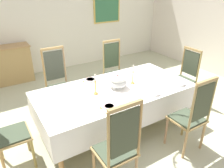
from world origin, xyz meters
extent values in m
cube|color=#B7BC9A|center=(0.00, 0.00, -0.02)|extent=(7.10, 5.86, 0.04)
cube|color=silver|center=(0.00, 2.97, 1.65)|extent=(7.10, 0.08, 3.29)
cylinder|color=#AF7F48|center=(-1.12, -0.74, 0.36)|extent=(0.07, 0.07, 0.71)
cylinder|color=#9F854F|center=(1.12, -0.74, 0.36)|extent=(0.07, 0.07, 0.71)
cylinder|color=#9F8155|center=(-1.12, 0.25, 0.36)|extent=(0.07, 0.07, 0.71)
cylinder|color=tan|center=(1.12, 0.25, 0.36)|extent=(0.07, 0.07, 0.71)
cube|color=#A48850|center=(0.00, -0.25, 0.67)|extent=(2.33, 1.07, 0.08)
cube|color=#A88851|center=(0.00, -0.25, 0.73)|extent=(2.45, 1.19, 0.03)
cube|color=white|center=(0.00, -0.25, 0.74)|extent=(2.47, 1.21, 0.00)
cube|color=white|center=(0.00, -0.84, 0.54)|extent=(2.47, 0.00, 0.41)
cube|color=white|center=(0.00, 0.35, 0.54)|extent=(2.47, 0.00, 0.41)
cube|color=white|center=(-1.23, -0.25, 0.54)|extent=(0.00, 1.21, 0.41)
cube|color=white|center=(1.23, -0.25, 0.54)|extent=(0.00, 1.21, 0.41)
cylinder|color=tan|center=(-0.79, -1.00, 0.24)|extent=(0.04, 0.04, 0.47)
cylinder|color=#AB8355|center=(-0.41, -1.00, 0.24)|extent=(0.04, 0.04, 0.47)
cube|color=#A88851|center=(-0.60, -1.18, 0.48)|extent=(0.44, 0.42, 0.03)
cube|color=#3E4B37|center=(-0.60, -1.18, 0.51)|extent=(0.40, 0.38, 0.02)
cylinder|color=#A3844D|center=(-0.79, -1.37, 0.85)|extent=(0.03, 0.03, 0.71)
cylinder|color=#AA7F48|center=(-0.40, -1.37, 0.85)|extent=(0.03, 0.03, 0.71)
cube|color=#3F4732|center=(-0.60, -1.37, 0.89)|extent=(0.34, 0.02, 0.54)
cube|color=#A88851|center=(-0.60, -1.37, 1.20)|extent=(0.40, 0.04, 0.04)
cylinder|color=tan|center=(-0.41, 0.51, 0.24)|extent=(0.04, 0.04, 0.47)
cylinder|color=#9E8A4B|center=(-0.79, 0.51, 0.24)|extent=(0.04, 0.04, 0.47)
cylinder|color=#A28355|center=(-0.41, 0.87, 0.24)|extent=(0.04, 0.04, 0.47)
cylinder|color=tan|center=(-0.79, 0.87, 0.24)|extent=(0.04, 0.04, 0.47)
cube|color=#A88851|center=(-0.60, 0.69, 0.48)|extent=(0.44, 0.42, 0.03)
cube|color=#3E4B37|center=(-0.60, 0.69, 0.51)|extent=(0.40, 0.38, 0.02)
cylinder|color=#9F7F57|center=(-0.40, 0.88, 0.85)|extent=(0.03, 0.03, 0.71)
cylinder|color=#A97F48|center=(-0.79, 0.88, 0.85)|extent=(0.03, 0.03, 0.71)
cube|color=#41473A|center=(-0.60, 0.88, 0.89)|extent=(0.34, 0.02, 0.54)
cube|color=#A88851|center=(-0.60, 0.88, 1.21)|extent=(0.40, 0.04, 0.04)
cylinder|color=#A67F5A|center=(0.44, -1.00, 0.24)|extent=(0.04, 0.04, 0.47)
cylinder|color=#A9904B|center=(0.82, -1.00, 0.24)|extent=(0.04, 0.04, 0.47)
cylinder|color=#A47F52|center=(0.44, -1.36, 0.24)|extent=(0.04, 0.04, 0.47)
cylinder|color=tan|center=(0.82, -1.36, 0.24)|extent=(0.04, 0.04, 0.47)
cube|color=#A88851|center=(0.63, -1.18, 0.48)|extent=(0.44, 0.42, 0.03)
cube|color=#3E4B37|center=(0.63, -1.18, 0.51)|extent=(0.40, 0.38, 0.02)
cylinder|color=#A08752|center=(0.44, -1.37, 0.83)|extent=(0.03, 0.03, 0.67)
cylinder|color=#A18D4F|center=(0.83, -1.37, 0.83)|extent=(0.03, 0.03, 0.67)
cube|color=#414832|center=(0.63, -1.37, 0.86)|extent=(0.34, 0.02, 0.51)
cube|color=#A88851|center=(0.63, -1.37, 1.16)|extent=(0.40, 0.04, 0.04)
cylinder|color=#AC8149|center=(0.82, 0.51, 0.24)|extent=(0.04, 0.04, 0.47)
cylinder|color=#A4825B|center=(0.44, 0.51, 0.24)|extent=(0.04, 0.04, 0.47)
cylinder|color=tan|center=(0.82, 0.87, 0.24)|extent=(0.04, 0.04, 0.47)
cylinder|color=#A78A51|center=(0.44, 0.87, 0.24)|extent=(0.04, 0.04, 0.47)
cube|color=#A88851|center=(0.63, 0.69, 0.48)|extent=(0.44, 0.42, 0.03)
cube|color=#3E4B37|center=(0.63, 0.69, 0.51)|extent=(0.40, 0.38, 0.02)
cylinder|color=#A48250|center=(0.83, 0.88, 0.84)|extent=(0.03, 0.03, 0.68)
cylinder|color=tan|center=(0.44, 0.88, 0.84)|extent=(0.03, 0.03, 0.68)
cube|color=#364831|center=(0.63, 0.88, 0.87)|extent=(0.34, 0.02, 0.52)
cube|color=#A88851|center=(0.63, 0.88, 1.18)|extent=(0.40, 0.04, 0.04)
cylinder|color=#A0834B|center=(-1.38, -0.06, 0.24)|extent=(0.04, 0.04, 0.47)
cylinder|color=#A59047|center=(-1.38, -0.44, 0.24)|extent=(0.04, 0.04, 0.47)
cylinder|color=#AB854F|center=(-1.74, -0.06, 0.24)|extent=(0.04, 0.04, 0.47)
cylinder|color=#B2854C|center=(-1.74, -0.44, 0.24)|extent=(0.04, 0.04, 0.47)
cube|color=#A88851|center=(-1.56, -0.25, 0.48)|extent=(0.42, 0.44, 0.03)
cube|color=#3E4B37|center=(-1.56, -0.25, 0.51)|extent=(0.38, 0.40, 0.02)
cylinder|color=tan|center=(1.38, -0.44, 0.24)|extent=(0.04, 0.04, 0.47)
cylinder|color=tan|center=(1.38, -0.06, 0.24)|extent=(0.04, 0.04, 0.47)
cylinder|color=#9F8559|center=(1.74, -0.44, 0.24)|extent=(0.04, 0.04, 0.47)
cylinder|color=tan|center=(1.74, -0.06, 0.24)|extent=(0.04, 0.04, 0.47)
cube|color=#A88851|center=(1.56, -0.25, 0.48)|extent=(0.42, 0.44, 0.03)
cube|color=#3E4B37|center=(1.56, -0.25, 0.51)|extent=(0.38, 0.40, 0.02)
cylinder|color=#A68E4E|center=(1.75, -0.44, 0.80)|extent=(0.03, 0.03, 0.61)
cylinder|color=tan|center=(1.75, -0.05, 0.80)|extent=(0.03, 0.03, 0.61)
cube|color=#3D4634|center=(1.75, -0.25, 0.83)|extent=(0.02, 0.34, 0.46)
cube|color=#A88851|center=(1.75, -0.25, 1.11)|extent=(0.04, 0.40, 0.04)
cylinder|color=white|center=(0.05, -0.25, 0.76)|extent=(0.16, 0.16, 0.02)
ellipsoid|color=white|center=(0.05, -0.25, 0.83)|extent=(0.29, 0.29, 0.13)
ellipsoid|color=white|center=(0.05, -0.25, 0.91)|extent=(0.26, 0.26, 0.10)
sphere|color=brown|center=(0.05, -0.25, 0.96)|extent=(0.03, 0.03, 0.03)
cylinder|color=gold|center=(-0.34, -0.25, 0.75)|extent=(0.07, 0.07, 0.02)
cylinder|color=gold|center=(-0.34, -0.25, 0.86)|extent=(0.02, 0.02, 0.19)
cone|color=gold|center=(-0.34, -0.25, 0.96)|extent=(0.04, 0.04, 0.02)
cylinder|color=silver|center=(-0.34, -0.25, 1.02)|extent=(0.02, 0.02, 0.10)
cylinder|color=gold|center=(0.34, -0.25, 0.75)|extent=(0.07, 0.07, 0.02)
cylinder|color=gold|center=(0.34, -0.25, 0.86)|extent=(0.02, 0.02, 0.19)
cone|color=gold|center=(0.34, -0.25, 0.96)|extent=(0.04, 0.04, 0.02)
cylinder|color=silver|center=(0.34, -0.25, 1.02)|extent=(0.02, 0.02, 0.10)
cylinder|color=white|center=(-0.37, -0.69, 0.76)|extent=(0.15, 0.15, 0.03)
cylinder|color=silver|center=(-0.37, -0.69, 0.77)|extent=(0.12, 0.12, 0.02)
torus|color=brown|center=(-0.37, -0.69, 0.77)|extent=(0.15, 0.15, 0.01)
cylinder|color=white|center=(-0.20, 0.21, 0.76)|extent=(0.18, 0.18, 0.04)
cylinder|color=silver|center=(-0.20, 0.21, 0.77)|extent=(0.15, 0.15, 0.03)
torus|color=brown|center=(-0.20, 0.21, 0.78)|extent=(0.17, 0.17, 0.01)
cylinder|color=white|center=(0.40, -0.73, 0.76)|extent=(0.16, 0.16, 0.03)
cylinder|color=white|center=(0.40, -0.73, 0.76)|extent=(0.13, 0.13, 0.02)
torus|color=brown|center=(0.40, -0.73, 0.77)|extent=(0.15, 0.15, 0.01)
cylinder|color=white|center=(0.97, -0.69, 0.76)|extent=(0.17, 0.17, 0.03)
cylinder|color=white|center=(0.97, -0.69, 0.77)|extent=(0.14, 0.14, 0.02)
torus|color=brown|center=(0.97, -0.69, 0.78)|extent=(0.17, 0.17, 0.01)
cube|color=gold|center=(-0.48, -0.72, 0.75)|extent=(0.01, 0.14, 0.00)
ellipsoid|color=gold|center=(-0.48, -0.64, 0.75)|extent=(0.03, 0.05, 0.01)
cube|color=gold|center=(-0.33, 0.17, 0.75)|extent=(0.03, 0.14, 0.00)
ellipsoid|color=gold|center=(-0.32, 0.26, 0.75)|extent=(0.03, 0.05, 0.01)
cube|color=#A88851|center=(-1.39, 2.65, 0.44)|extent=(1.40, 0.44, 0.88)
cube|color=#9F844C|center=(-1.04, 2.88, 0.44)|extent=(0.59, 0.01, 0.70)
cube|color=#D1B251|center=(1.72, 2.91, 1.70)|extent=(0.86, 0.04, 1.11)
cube|color=#37734C|center=(1.72, 2.89, 1.70)|extent=(0.78, 0.01, 1.03)
camera|label=1|loc=(-1.62, -2.78, 2.28)|focal=34.25mm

